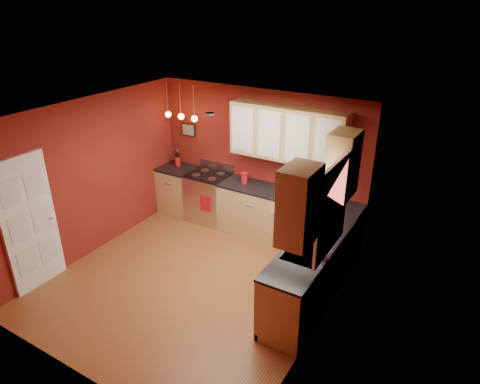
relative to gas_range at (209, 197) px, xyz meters
The scene contains 27 objects.
floor 2.08m from the gas_range, 62.94° to the right, with size 4.20×4.20×0.00m, color #99502C.
ceiling 2.93m from the gas_range, 62.94° to the right, with size 4.00×4.20×0.02m, color #EDE5CE.
wall_back 1.27m from the gas_range, 18.02° to the left, with size 4.00×0.02×2.60m, color maroon.
wall_front 4.09m from the gas_range, 76.73° to the right, with size 4.00×0.02×2.60m, color maroon.
wall_left 2.25m from the gas_range, 120.95° to the right, with size 0.02×4.20×2.60m, color maroon.
wall_right 3.53m from the gas_range, 31.66° to the right, with size 0.02×4.20×2.60m, color maroon.
base_cabinets_back_left 0.73m from the gas_range, behind, with size 0.70×0.60×0.90m, color tan.
base_cabinets_back_right 1.65m from the gas_range, ahead, with size 2.54×0.60×0.90m, color tan.
base_cabinets_right 2.95m from the gas_range, 27.27° to the right, with size 0.60×2.10×0.90m, color tan.
counter_back_left 0.85m from the gas_range, behind, with size 0.70×0.62×0.04m, color black.
counter_back_right 1.71m from the gas_range, ahead, with size 2.54×0.62×0.04m, color black.
counter_right 2.98m from the gas_range, 27.27° to the right, with size 0.62×2.10×0.04m, color black.
gas_range is the anchor object (origin of this frame).
dishwasher_front 2.04m from the gas_range, ahead, with size 0.60×0.02×0.80m, color silver.
sink 3.05m from the gas_range, 29.78° to the right, with size 0.50×0.70×0.33m.
window 3.48m from the gas_range, 27.40° to the right, with size 0.06×1.02×1.22m.
door_left_wall 3.22m from the gas_range, 109.27° to the right, with size 0.12×0.82×2.05m.
upper_cabinets_back 2.12m from the gas_range, ahead, with size 2.00×0.35×0.90m, color tan.
upper_cabinets_right 3.45m from the gas_range, 28.26° to the right, with size 0.35×1.95×0.90m, color tan.
wall_picture 1.36m from the gas_range, 156.09° to the left, with size 0.32×0.03×0.26m, color black.
pendant_lights 1.62m from the gas_range, behind, with size 0.71×0.11×0.66m.
red_canister 0.96m from the gas_range, ahead, with size 0.13×0.13×0.20m.
red_vase 0.97m from the gas_range, behind, with size 0.11×0.11×0.18m, color #AB121B.
flowers 1.08m from the gas_range, behind, with size 0.11×0.11×0.19m, color #AB121B.
coffee_maker 2.33m from the gas_range, ahead, with size 0.21×0.21×0.30m.
soap_pump 3.32m from the gas_range, 28.65° to the right, with size 0.08×0.08×0.17m, color white.
dish_towel 0.36m from the gas_range, 66.60° to the right, with size 0.23×0.02×0.31m, color #AB121B.
Camera 1 is at (3.39, -4.27, 4.02)m, focal length 32.00 mm.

